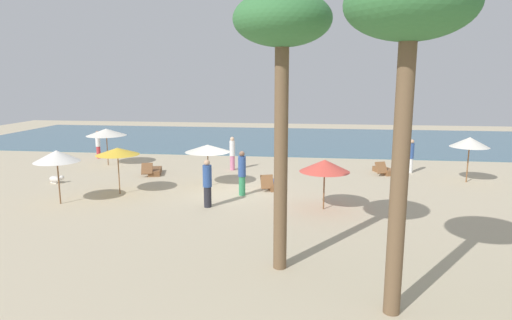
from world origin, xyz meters
The scene contains 19 objects.
ground_plane centered at (0.00, 0.00, 0.00)m, with size 60.00×60.00×0.00m, color #BCAD8E.
ocean_water centered at (0.00, 17.00, 0.03)m, with size 48.00×16.00×0.06m, color #476B7F.
umbrella_0 centered at (10.97, 3.28, 1.99)m, with size 1.83×1.83×2.24m.
umbrella_1 centered at (-1.49, 0.91, 1.81)m, with size 2.13×2.13×1.98m.
umbrella_2 centered at (-8.53, 5.05, 1.95)m, with size 2.29×2.29×2.16m.
umbrella_3 centered at (3.88, -2.19, 1.74)m, with size 1.95×1.95×1.98m.
umbrella_4 centered at (-6.78, -2.82, 1.98)m, with size 1.81×1.81×2.21m.
umbrella_5 centered at (-5.02, -1.07, 1.92)m, with size 1.88×1.88×2.08m.
lounger_0 centered at (-4.95, 3.02, 0.17)m, with size 0.99×1.77×0.70m.
lounger_1 centered at (7.25, 4.78, 0.17)m, with size 1.20×1.75×0.73m.
lounger_2 centered at (1.60, 0.84, 0.18)m, with size 1.08×1.73×0.75m.
person_0 centered at (0.39, -0.56, 1.00)m, with size 0.36×0.36×1.96m.
person_1 centered at (-0.69, -2.49, 0.98)m, with size 0.50×0.50×1.92m.
person_2 centered at (8.67, 5.14, 0.95)m, with size 0.33×0.33×1.83m.
person_3 centered at (-1.00, 4.62, 0.96)m, with size 0.42×0.42×1.86m.
person_4 centered at (-10.14, 7.09, 0.91)m, with size 0.30×0.30×1.76m.
palm_1 centered at (5.20, -9.76, 6.21)m, with size 2.57×2.57×7.18m.
palm_3 centered at (2.59, -7.76, 6.18)m, with size 2.44×2.44×7.16m.
dog centered at (-9.02, 0.49, 0.19)m, with size 0.80×0.53×0.36m.
Camera 1 is at (3.39, -18.91, 5.09)m, focal length 30.73 mm.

